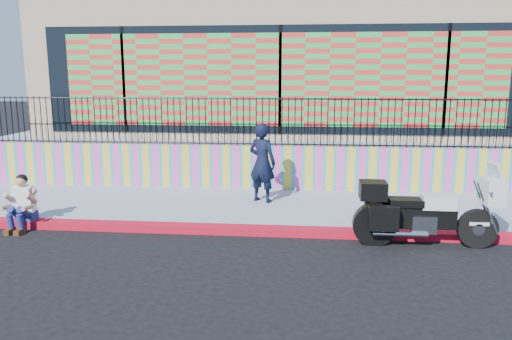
# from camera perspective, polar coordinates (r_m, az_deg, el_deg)

# --- Properties ---
(ground) EXTENTS (90.00, 90.00, 0.00)m
(ground) POSITION_cam_1_polar(r_m,az_deg,el_deg) (9.57, 1.35, -7.39)
(ground) COLOR black
(ground) RESTS_ON ground
(red_curb) EXTENTS (16.00, 0.30, 0.15)m
(red_curb) POSITION_cam_1_polar(r_m,az_deg,el_deg) (9.55, 1.35, -6.96)
(red_curb) COLOR #B10C28
(red_curb) RESTS_ON ground
(sidewalk) EXTENTS (16.00, 3.00, 0.15)m
(sidewalk) POSITION_cam_1_polar(r_m,az_deg,el_deg) (11.13, 1.99, -4.37)
(sidewalk) COLOR #8F97AC
(sidewalk) RESTS_ON ground
(mural_wall) EXTENTS (16.00, 0.20, 1.10)m
(mural_wall) POSITION_cam_1_polar(r_m,az_deg,el_deg) (12.55, 2.48, 0.31)
(mural_wall) COLOR #FF43B5
(mural_wall) RESTS_ON sidewalk
(metal_fence) EXTENTS (15.80, 0.04, 1.20)m
(metal_fence) POSITION_cam_1_polar(r_m,az_deg,el_deg) (12.39, 2.52, 5.54)
(metal_fence) COLOR black
(metal_fence) RESTS_ON mural_wall
(elevated_platform) EXTENTS (16.00, 10.00, 1.25)m
(elevated_platform) POSITION_cam_1_polar(r_m,az_deg,el_deg) (17.59, 3.40, 3.10)
(elevated_platform) COLOR #8F97AC
(elevated_platform) RESTS_ON ground
(storefront_building) EXTENTS (14.00, 8.06, 4.00)m
(storefront_building) POSITION_cam_1_polar(r_m,az_deg,el_deg) (17.22, 3.47, 11.68)
(storefront_building) COLOR tan
(storefront_building) RESTS_ON elevated_platform
(police_motorcycle) EXTENTS (2.47, 0.82, 1.54)m
(police_motorcycle) POSITION_cam_1_polar(r_m,az_deg,el_deg) (9.27, 18.61, -4.43)
(police_motorcycle) COLOR black
(police_motorcycle) RESTS_ON ground
(police_officer) EXTENTS (0.77, 0.66, 1.79)m
(police_officer) POSITION_cam_1_polar(r_m,az_deg,el_deg) (11.23, 0.71, 0.85)
(police_officer) COLOR black
(police_officer) RESTS_ON sidewalk
(seated_man) EXTENTS (0.54, 0.71, 1.06)m
(seated_man) POSITION_cam_1_polar(r_m,az_deg,el_deg) (10.74, -25.35, -3.93)
(seated_man) COLOR navy
(seated_man) RESTS_ON ground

